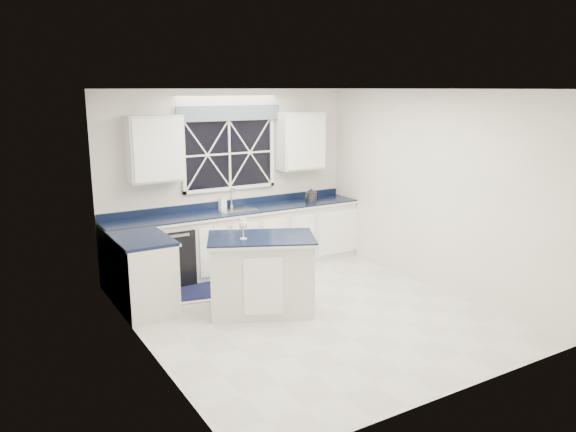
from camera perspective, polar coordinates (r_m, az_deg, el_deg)
ground at (r=7.04m, az=2.09°, el=-9.78°), size 4.50×4.50×0.00m
back_wall at (r=8.58m, az=-6.04°, el=3.69°), size 4.00×0.10×2.70m
base_cabinets at (r=8.23m, az=-6.62°, el=-3.16°), size 3.99×1.60×0.90m
countertop at (r=8.39m, az=-5.11°, el=0.51°), size 3.98×0.64×0.04m
dishwasher at (r=8.12m, az=-12.05°, el=-3.87°), size 0.60×0.58×0.82m
window at (r=8.47m, az=-5.99°, el=6.85°), size 1.65×0.09×1.26m
upper_cabinets at (r=8.35m, az=-5.64°, el=7.25°), size 3.10×0.34×0.90m
faucet at (r=8.53m, az=-5.70°, el=1.92°), size 0.05×0.20×0.30m
island at (r=6.93m, az=-2.70°, el=-5.91°), size 1.49×1.24×0.96m
rug at (r=7.84m, az=-6.93°, el=-7.37°), size 1.46×1.06×0.02m
kettle at (r=8.97m, az=2.34°, el=2.12°), size 0.28×0.24×0.21m
wine_glass at (r=6.67m, az=-4.57°, el=-0.92°), size 0.10×0.10×0.25m
soap_bottle at (r=8.50m, az=-6.68°, el=1.50°), size 0.11×0.11×0.21m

